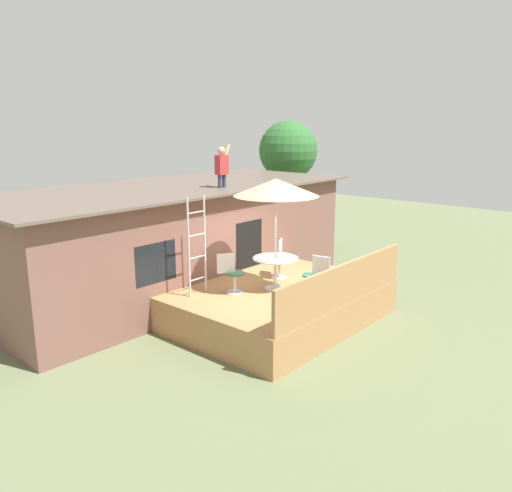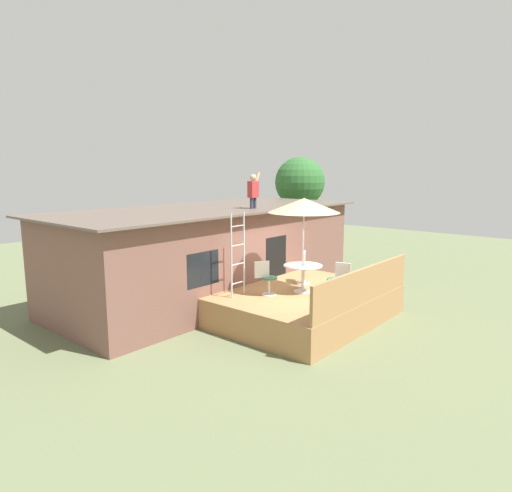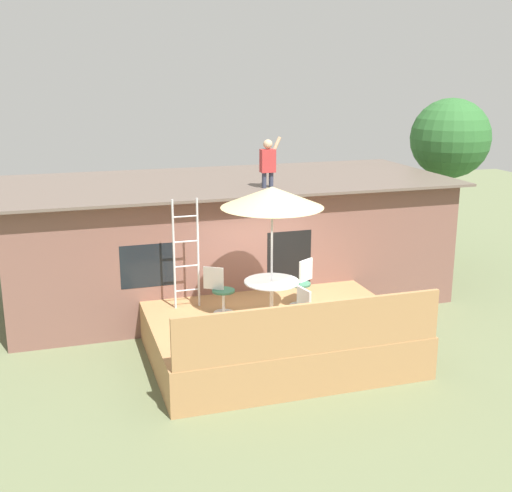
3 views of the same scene
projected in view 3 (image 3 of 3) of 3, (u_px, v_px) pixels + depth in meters
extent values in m
plane|color=#66704C|center=(276.00, 355.00, 12.87)|extent=(40.00, 40.00, 0.00)
cube|color=brown|center=(227.00, 241.00, 15.82)|extent=(10.00, 4.00, 2.83)
cube|color=#66564C|center=(227.00, 181.00, 15.45)|extent=(10.50, 4.50, 0.06)
cube|color=black|center=(147.00, 266.00, 13.32)|extent=(1.10, 0.03, 0.90)
cube|color=black|center=(289.00, 276.00, 14.33)|extent=(1.00, 0.03, 2.00)
cube|color=#A87A4C|center=(276.00, 336.00, 12.77)|extent=(4.80, 3.74, 0.80)
cube|color=#A87A4C|center=(312.00, 329.00, 10.87)|extent=(4.70, 0.08, 0.90)
cylinder|color=silver|center=(271.00, 317.00, 12.57)|extent=(0.48, 0.48, 0.03)
cylinder|color=silver|center=(272.00, 300.00, 12.48)|extent=(0.07, 0.07, 0.71)
cylinder|color=silver|center=(272.00, 282.00, 12.38)|extent=(1.04, 1.04, 0.03)
cylinder|color=silver|center=(272.00, 258.00, 12.26)|extent=(0.04, 0.04, 2.40)
cone|color=beige|center=(272.00, 197.00, 11.96)|extent=(1.90, 1.90, 0.38)
cylinder|color=silver|center=(174.00, 255.00, 12.81)|extent=(0.04, 0.04, 2.20)
cylinder|color=silver|center=(198.00, 253.00, 12.95)|extent=(0.04, 0.04, 2.20)
cylinder|color=silver|center=(187.00, 290.00, 13.07)|extent=(0.48, 0.03, 0.03)
cylinder|color=silver|center=(186.00, 266.00, 12.94)|extent=(0.48, 0.03, 0.03)
cylinder|color=silver|center=(186.00, 242.00, 12.82)|extent=(0.48, 0.03, 0.03)
cylinder|color=silver|center=(185.00, 217.00, 12.69)|extent=(0.48, 0.03, 0.03)
cylinder|color=#33384C|center=(264.00, 180.00, 14.35)|extent=(0.10, 0.10, 0.34)
cylinder|color=#33384C|center=(271.00, 180.00, 14.39)|extent=(0.10, 0.10, 0.34)
cube|color=#B73333|center=(268.00, 161.00, 14.26)|extent=(0.32, 0.20, 0.50)
sphere|color=tan|center=(268.00, 144.00, 14.17)|extent=(0.20, 0.20, 0.20)
cylinder|color=tan|center=(276.00, 147.00, 14.23)|extent=(0.26, 0.08, 0.44)
cylinder|color=silver|center=(224.00, 313.00, 12.81)|extent=(0.40, 0.40, 0.02)
cylinder|color=silver|center=(224.00, 302.00, 12.76)|extent=(0.06, 0.06, 0.44)
cylinder|color=#33664C|center=(223.00, 291.00, 12.70)|extent=(0.44, 0.44, 0.04)
cube|color=silver|center=(213.00, 278.00, 12.69)|extent=(0.36, 0.25, 0.44)
cylinder|color=silver|center=(299.00, 305.00, 13.22)|extent=(0.40, 0.40, 0.02)
cylinder|color=silver|center=(299.00, 295.00, 13.16)|extent=(0.06, 0.06, 0.44)
cylinder|color=#33664C|center=(300.00, 284.00, 13.10)|extent=(0.44, 0.44, 0.04)
cube|color=silver|center=(306.00, 270.00, 13.19)|extent=(0.36, 0.25, 0.44)
cylinder|color=silver|center=(297.00, 334.00, 11.80)|extent=(0.40, 0.40, 0.02)
cylinder|color=silver|center=(297.00, 322.00, 11.74)|extent=(0.06, 0.06, 0.44)
cylinder|color=#33664C|center=(297.00, 310.00, 11.68)|extent=(0.44, 0.44, 0.04)
cube|color=silver|center=(304.00, 301.00, 11.45)|extent=(0.12, 0.40, 0.44)
cylinder|color=brown|center=(445.00, 207.00, 19.05)|extent=(0.34, 0.34, 3.07)
sphere|color=#2D662D|center=(450.00, 138.00, 18.53)|extent=(2.24, 2.24, 2.24)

